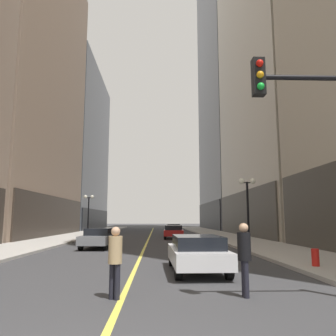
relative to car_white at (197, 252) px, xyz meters
The scene contains 16 objects.
ground_plane 26.13m from the car_white, 95.09° to the left, with size 200.00×200.00×0.00m, color #38383A.
sidewalk_left 28.09m from the car_white, 112.10° to the left, with size 4.50×78.00×0.15m, color #ADA8A0.
sidewalk_right 26.69m from the car_white, 77.15° to the left, with size 4.50×78.00×0.15m, color #ADA8A0.
lane_centre_stripe 26.13m from the car_white, 95.09° to the left, with size 0.16×70.00×0.01m, color #E5D64C.
building_left_mid 36.75m from the car_white, 127.94° to the left, with size 14.36×24.00×36.41m.
building_left_far 56.25m from the car_white, 110.27° to the left, with size 12.25×26.00×30.34m.
building_right_far 66.30m from the car_white, 74.75° to the left, with size 11.63×26.00×81.62m.
car_white is the anchor object (origin of this frame).
car_grey 11.64m from the car_white, 117.31° to the left, with size 1.97×4.67×1.32m.
car_red 21.00m from the car_white, 89.64° to the left, with size 2.02×4.37×1.32m.
car_black 29.27m from the car_white, 88.93° to the left, with size 1.87×4.09×1.32m.
pedestrian_in_black_coat 4.08m from the car_white, 79.40° to the right, with size 0.35×0.35×1.83m.
pedestrian_in_tan_trench 4.82m from the car_white, 121.18° to the right, with size 0.47×0.47×1.73m.
street_lamp_left_far 24.92m from the car_white, 110.59° to the left, with size 1.06×0.36×4.43m.
street_lamp_right_mid 9.26m from the car_white, 62.70° to the left, with size 1.06×0.36×4.43m.
fire_hydrant_right 4.61m from the car_white, ahead, with size 0.28×0.28×0.80m, color red.
Camera 1 is at (0.86, -3.67, 1.93)m, focal length 35.98 mm.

